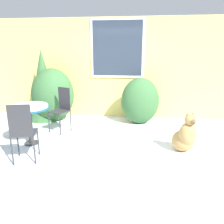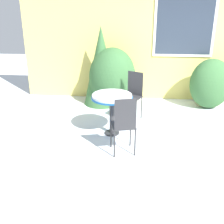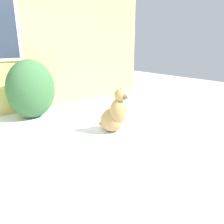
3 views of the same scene
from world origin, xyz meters
name	(u,v)px [view 2 (image 2 of 3)]	position (x,y,z in m)	size (l,w,h in m)	color
ground_plane	(194,137)	(0.00, 0.00, 0.00)	(16.00, 16.00, 0.00)	silver
house_wall	(184,45)	(0.00, 2.20, 1.38)	(8.00, 0.10, 2.69)	#E5D16B
shrub_left	(112,77)	(-1.70, 1.63, 0.70)	(1.11, 1.05, 1.39)	#386638
shrub_middle	(211,84)	(0.61, 1.62, 0.59)	(0.96, 0.77, 1.18)	#386638
evergreen_bush	(101,66)	(-1.97, 1.70, 0.94)	(0.87, 0.87, 1.87)	#386638
patio_table	(112,101)	(-1.57, 0.01, 0.68)	(0.77, 0.77, 0.80)	#2D2D30
patio_chair_near_table	(133,94)	(-1.19, 0.82, 0.56)	(0.51, 0.51, 1.01)	#2D2D30
patio_chair_far_side	(124,123)	(-1.31, -0.73, 0.56)	(0.46, 0.46, 1.01)	#2D2D30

